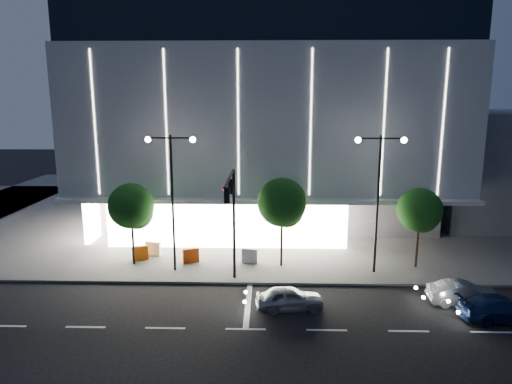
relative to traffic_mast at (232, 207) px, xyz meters
The scene contains 17 objects.
ground 6.12m from the traffic_mast, 106.66° to the right, with size 160.00×160.00×0.00m, color black.
sidewalk_museum 21.62m from the traffic_mast, 79.04° to the left, with size 70.00×40.00×0.15m, color #474747.
museum 19.54m from the traffic_mast, 84.04° to the left, with size 30.00×25.80×18.00m.
annex_building 32.43m from the traffic_mast, 39.57° to the left, with size 16.00×20.00×10.00m, color #4C4C51.
traffic_mast is the anchor object (origin of this frame).
street_lamp_west 4.89m from the traffic_mast, 146.35° to the left, with size 3.16×0.36×9.00m.
street_lamp_east 9.43m from the traffic_mast, 16.48° to the left, with size 3.16×0.36×9.00m.
tree_left 7.95m from the traffic_mast, 152.16° to the left, with size 3.02×3.02×5.72m.
tree_mid 4.82m from the traffic_mast, 50.58° to the left, with size 3.25×3.25×6.15m.
tree_right 12.63m from the traffic_mast, 17.02° to the left, with size 2.91×2.91×5.51m.
car_lead 6.05m from the traffic_mast, 38.16° to the right, with size 1.48×3.67×1.25m, color #999DA0.
car_second 13.76m from the traffic_mast, ahead, with size 1.35×3.87×1.28m, color #9C9EA3.
car_third 15.16m from the traffic_mast, 13.93° to the right, with size 1.79×4.40×1.28m, color navy.
barrier_a 9.24m from the traffic_mast, 146.67° to the left, with size 1.10×0.25×1.00m, color #E55A0C.
barrier_b 9.29m from the traffic_mast, 138.46° to the left, with size 1.10×0.25×1.00m, color white.
barrier_c 6.75m from the traffic_mast, 128.21° to the left, with size 1.10×0.25×1.00m, color #DB420C.
barrier_d 6.05m from the traffic_mast, 78.18° to the left, with size 1.10×0.25×1.00m, color #B8B8B8.
Camera 1 is at (3.05, -22.20, 11.15)m, focal length 32.00 mm.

